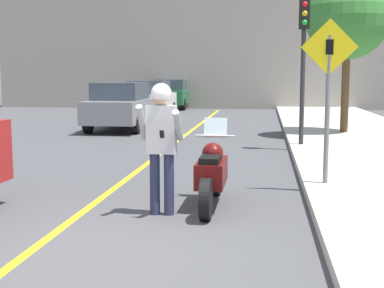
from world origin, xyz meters
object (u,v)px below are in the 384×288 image
at_px(person_biker, 161,134).
at_px(crossing_sign, 328,85).
at_px(traffic_light, 304,44).
at_px(street_tree, 348,18).
at_px(motorcycle, 212,174).
at_px(parked_car_grey, 122,106).
at_px(parked_car_green, 173,94).
at_px(parked_car_white, 150,99).

height_order(person_biker, crossing_sign, crossing_sign).
bearing_deg(traffic_light, street_tree, 64.75).
bearing_deg(person_biker, motorcycle, 41.81).
relative_size(motorcycle, parked_car_grey, 0.50).
distance_m(person_biker, parked_car_green, 23.70).
bearing_deg(crossing_sign, parked_car_green, 106.29).
bearing_deg(parked_car_green, motorcycle, -78.73).
xyz_separation_m(parked_car_grey, parked_car_green, (-0.28, 12.11, 0.00)).
xyz_separation_m(traffic_light, street_tree, (1.53, 3.25, 0.94)).
relative_size(motorcycle, crossing_sign, 0.78).
distance_m(traffic_light, street_tree, 3.71).
height_order(parked_car_grey, parked_car_green, same).
relative_size(person_biker, traffic_light, 0.50).
height_order(crossing_sign, parked_car_green, crossing_sign).
bearing_deg(parked_car_grey, street_tree, -9.11).
xyz_separation_m(person_biker, parked_car_green, (-3.90, 23.38, -0.28)).
bearing_deg(parked_car_grey, parked_car_green, 91.32).
bearing_deg(parked_car_white, person_biker, -77.19).
bearing_deg(parked_car_green, person_biker, -80.52).
bearing_deg(motorcycle, street_tree, 71.18).
bearing_deg(traffic_light, motorcycle, -105.26).
xyz_separation_m(street_tree, parked_car_green, (-7.78, 13.31, -2.81)).
bearing_deg(person_biker, parked_car_grey, 107.84).
height_order(traffic_light, parked_car_green, traffic_light).
xyz_separation_m(person_biker, traffic_light, (2.34, 6.82, 1.59)).
height_order(motorcycle, traffic_light, traffic_light).
relative_size(crossing_sign, parked_car_grey, 0.64).
height_order(person_biker, parked_car_green, person_biker).
height_order(traffic_light, street_tree, street_tree).
bearing_deg(person_biker, traffic_light, 71.03).
relative_size(crossing_sign, street_tree, 0.56).
relative_size(person_biker, parked_car_white, 0.44).
height_order(person_biker, street_tree, street_tree).
bearing_deg(street_tree, parked_car_grey, 170.89).
distance_m(person_biker, parked_car_grey, 11.84).
height_order(street_tree, parked_car_grey, street_tree).
xyz_separation_m(motorcycle, parked_car_white, (-4.51, 16.46, 0.37)).
bearing_deg(crossing_sign, parked_car_white, 112.38).
distance_m(motorcycle, parked_car_white, 17.07).
bearing_deg(motorcycle, traffic_light, 74.74).
distance_m(street_tree, parked_car_white, 10.79).
bearing_deg(traffic_light, parked_car_white, 121.32).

